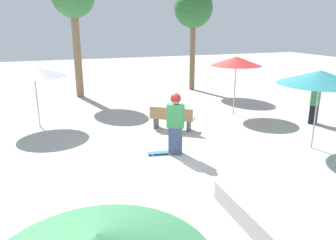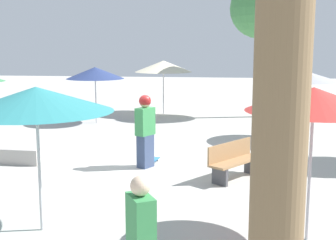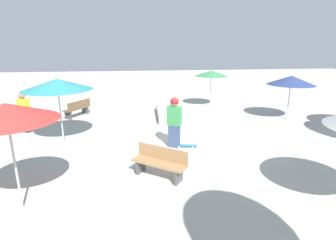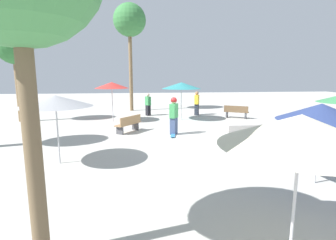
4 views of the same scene
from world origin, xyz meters
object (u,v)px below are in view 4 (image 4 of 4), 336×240
concrete_ledge (255,128)px  shade_umbrella_navy (321,112)px  bench_near (129,124)px  skater_main (174,115)px  shade_umbrella_cream (301,130)px  shade_umbrella_teal (181,86)px  shade_umbrella_red (112,85)px  skateboard (173,135)px  palm_tree_center_left (14,48)px  shade_umbrella_grey (55,101)px  bystander_far (197,103)px  palm_tree_center_right (130,22)px  bystander_watching (148,104)px  bench_far (236,112)px

concrete_ledge → shade_umbrella_navy: bearing=79.4°
bench_near → shade_umbrella_navy: 8.88m
skater_main → shade_umbrella_cream: 8.97m
shade_umbrella_teal → shade_umbrella_red: (4.37, 0.14, 0.04)m
skateboard → palm_tree_center_left: 11.22m
concrete_ledge → shade_umbrella_cream: (3.47, 8.88, 1.89)m
concrete_ledge → shade_umbrella_red: shade_umbrella_red is taller
shade_umbrella_cream → shade_umbrella_red: 13.52m
shade_umbrella_cream → shade_umbrella_teal: 13.05m
shade_umbrella_navy → shade_umbrella_cream: bearing=48.8°
skater_main → shade_umbrella_grey: size_ratio=0.79×
skateboard → shade_umbrella_teal: (-1.15, -4.59, 2.16)m
bystander_far → skater_main: bearing=-177.6°
shade_umbrella_red → concrete_ledge: bearing=151.9°
shade_umbrella_teal → palm_tree_center_left: palm_tree_center_left is taller
palm_tree_center_right → skateboard: bearing=102.9°
skater_main → concrete_ledge: bearing=120.2°
palm_tree_center_right → shade_umbrella_grey: bearing=80.7°
skateboard → palm_tree_center_right: bearing=-156.2°
skater_main → shade_umbrella_grey: (4.35, 3.79, 1.09)m
shade_umbrella_navy → bystander_watching: size_ratio=1.40×
bench_far → palm_tree_center_right: (7.10, -4.61, 6.53)m
bystander_far → bystander_watching: bearing=112.6°
shade_umbrella_teal → bystander_watching: (2.07, -2.02, -1.42)m
skater_main → shade_umbrella_red: size_ratio=0.75×
concrete_ledge → shade_umbrella_grey: bearing=24.0°
skater_main → bench_far: 6.54m
bench_far → bystander_watching: 6.15m
skateboard → shade_umbrella_navy: bearing=39.1°
shade_umbrella_navy → palm_tree_center_right: (5.28, -15.20, 5.00)m
shade_umbrella_cream → bystander_watching: 15.21m
bench_far → shade_umbrella_teal: 4.20m
shade_umbrella_grey → skater_main: bearing=-138.9°
bench_near → shade_umbrella_red: bearing=55.4°
shade_umbrella_grey → shade_umbrella_teal: size_ratio=0.93×
bench_far → shade_umbrella_red: shade_umbrella_red is taller
skateboard → bystander_far: (-2.61, -6.46, 0.80)m
shade_umbrella_grey → skateboard: bearing=-141.6°
shade_umbrella_cream → palm_tree_center_right: bearing=-80.5°
bench_near → shade_umbrella_teal: (-3.27, -3.42, 1.79)m
shade_umbrella_teal → palm_tree_center_right: palm_tree_center_right is taller
skateboard → bystander_watching: size_ratio=0.51×
shade_umbrella_red → bystander_far: bearing=-160.9°
bench_near → shade_umbrella_grey: 5.28m
bench_far → palm_tree_center_right: 10.69m
palm_tree_center_left → palm_tree_center_right: 8.40m
bench_far → concrete_ledge: bearing=-67.2°
bystander_watching → skateboard: bearing=-21.3°
bench_near → shade_umbrella_grey: (2.13, 4.54, 1.66)m
skateboard → bystander_watching: bearing=-161.2°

